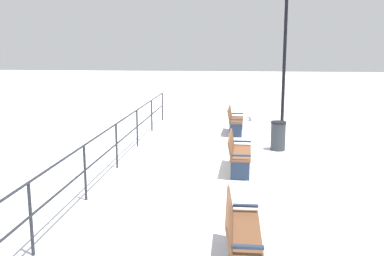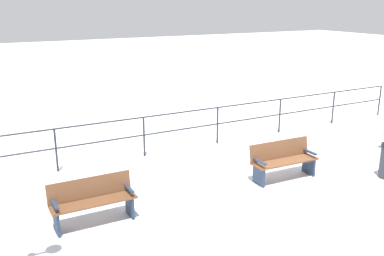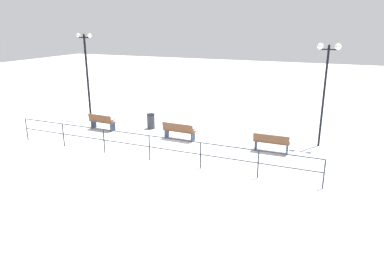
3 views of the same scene
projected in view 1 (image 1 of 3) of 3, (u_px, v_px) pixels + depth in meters
The scene contains 7 objects.
ground_plane at pixel (238, 171), 10.74m from camera, with size 80.00×80.00×0.00m, color white.
bench_nearest at pixel (240, 231), 6.14m from camera, with size 0.49×1.62×0.88m.
bench_second at pixel (238, 152), 10.66m from camera, with size 0.59×1.70×0.90m.
bench_third at pixel (234, 120), 15.18m from camera, with size 0.57×1.53×0.90m.
lamppost_middle at pixel (285, 37), 16.69m from camera, with size 0.25×1.07×5.10m.
waterfront_railing at pixel (116, 138), 10.89m from camera, with size 0.05×14.09×1.13m.
trash_bin at pixel (278, 136), 12.77m from camera, with size 0.44×0.44×0.85m.
Camera 1 is at (-0.11, -10.42, 3.04)m, focal length 41.23 mm.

